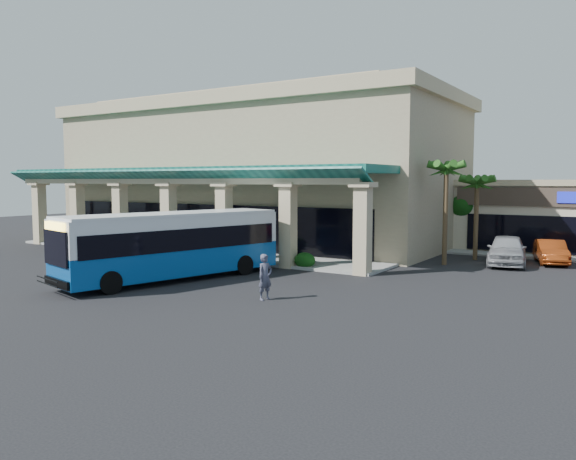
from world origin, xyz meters
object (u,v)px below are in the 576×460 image
Objects in this scene: pedestrian at (265,277)px; car_white at (551,252)px; transit_bus at (173,246)px; car_silver at (507,250)px.

car_white is at bearing -11.37° from pedestrian.
transit_bus reaches higher than pedestrian.
transit_bus is 6.61m from pedestrian.
pedestrian reaches higher than car_silver.
pedestrian is (6.42, -1.41, -0.71)m from transit_bus.
pedestrian is 0.37× the size of car_silver.
transit_bus is 2.31× the size of car_silver.
transit_bus is at bearing -149.45° from car_white.
pedestrian is 16.52m from car_silver.
car_white is (2.08, 1.94, -0.18)m from car_silver.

